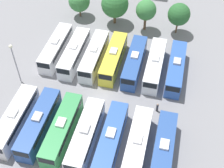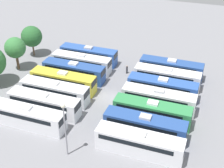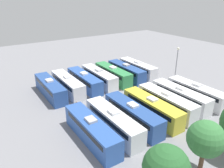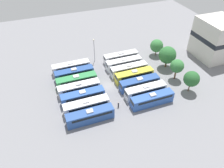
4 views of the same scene
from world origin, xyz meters
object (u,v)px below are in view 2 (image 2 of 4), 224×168
bus_0 (139,143)px  bus_1 (145,126)px  bus_8 (44,103)px  bus_12 (81,62)px  bus_5 (167,77)px  tree_3 (32,36)px  bus_10 (63,81)px  bus_13 (89,55)px  bus_4 (162,87)px  bus_9 (54,91)px  bus_2 (152,111)px  bus_3 (158,99)px  worker_person (127,70)px  bus_7 (27,116)px  light_pole (64,121)px  bus_6 (171,68)px  bus_11 (74,71)px  tree_2 (15,48)px

bus_0 → bus_1: (3.69, 0.23, 0.00)m
bus_8 → bus_12: bearing=1.2°
bus_1 → bus_5: bearing=-0.9°
bus_8 → tree_3: tree_3 is taller
bus_10 → bus_13: bearing=0.1°
bus_12 → tree_3: 12.95m
bus_4 → bus_9: 18.02m
bus_2 → bus_5: 11.01m
tree_3 → bus_0: bearing=-125.7°
bus_3 → bus_5: same height
bus_2 → worker_person: bearing=31.9°
bus_2 → worker_person: size_ratio=6.91×
bus_12 → bus_13: (3.64, 0.08, 0.00)m
bus_7 → bus_8: bearing=-8.4°
bus_2 → bus_10: size_ratio=1.00×
light_pole → bus_12: bearing=20.0°
bus_2 → bus_6: same height
bus_0 → bus_6: (21.97, -0.04, 0.00)m
bus_3 → bus_11: 17.17m
bus_0 → bus_1: bearing=3.5°
bus_1 → bus_13: same height
bus_12 → tree_2: size_ratio=1.77×
bus_3 → bus_8: size_ratio=1.00×
bus_5 → bus_8: size_ratio=1.00×
bus_12 → worker_person: 8.93m
bus_8 → light_pole: bearing=-133.4°
bus_1 → bus_9: same height
light_pole → tree_2: light_pole is taller
bus_4 → tree_3: tree_3 is taller
bus_1 → bus_2: same height
bus_7 → bus_11: bearing=-1.3°
bus_1 → tree_3: 33.76m
bus_2 → bus_13: (14.64, 16.73, 0.00)m
bus_11 → bus_12: size_ratio=1.00×
bus_5 → bus_6: same height
bus_7 → tree_2: (14.61, 11.70, 2.85)m
bus_13 → worker_person: bearing=-102.1°
bus_9 → bus_10: (3.52, 0.22, 0.00)m
light_pole → worker_person: bearing=-1.8°
bus_6 → bus_7: 27.82m
bus_3 → light_pole: bearing=148.6°
bus_0 → bus_7: same height
bus_3 → bus_10: same height
bus_4 → bus_5: same height
bus_12 → tree_3: size_ratio=1.80×
bus_3 → tree_3: bearing=71.1°
bus_0 → tree_3: bearing=54.3°
bus_5 → bus_8: bearing=131.7°
bus_3 → light_pole: (-14.48, 8.86, 3.82)m
bus_0 → bus_10: same height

